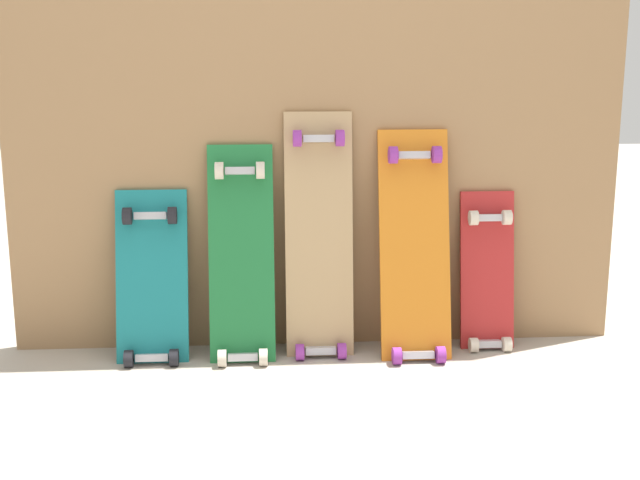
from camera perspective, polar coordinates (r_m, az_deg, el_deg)
name	(u,v)px	position (r m, az deg, el deg)	size (l,w,h in m)	color
ground_plane	(319,347)	(3.07, -0.09, -7.07)	(12.00, 12.00, 0.00)	#A89E8E
plywood_wall_panel	(317,134)	(2.97, -0.20, 6.98)	(2.10, 0.04, 1.48)	#99724C
skateboard_teal	(152,287)	(2.96, -10.99, -3.02)	(0.24, 0.22, 0.63)	#197A7F
skateboard_green	(242,264)	(2.91, -5.18, -1.57)	(0.22, 0.24, 0.78)	#1E7238
skateboard_natural	(319,245)	(2.93, -0.07, -0.33)	(0.23, 0.20, 0.89)	tan
skateboard_orange	(415,255)	(2.94, 6.25, -0.98)	(0.24, 0.26, 0.83)	orange
skateboard_red	(487,280)	(3.08, 10.95, -2.62)	(0.19, 0.16, 0.61)	#B22626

